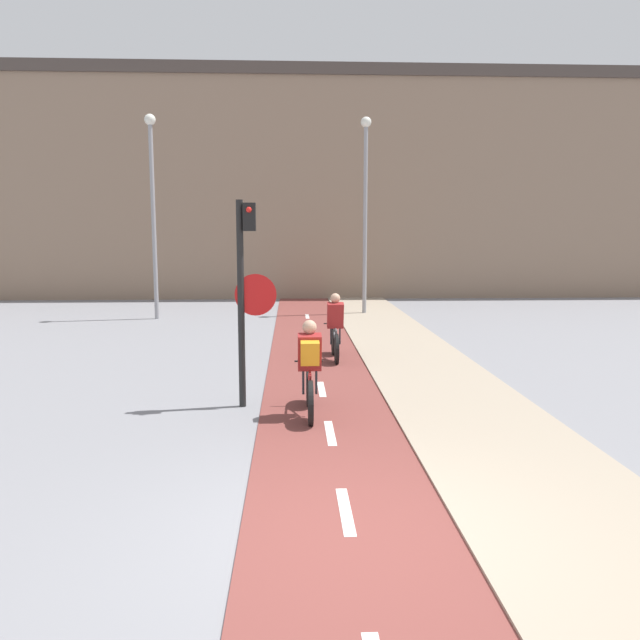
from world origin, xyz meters
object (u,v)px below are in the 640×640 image
traffic_light_pole (246,281)px  cyclist_near (310,371)px  street_lamp_sidewalk (365,195)px  cyclist_far (335,330)px  street_lamp_far (153,195)px

traffic_light_pole → cyclist_near: traffic_light_pole is taller
traffic_light_pole → cyclist_near: bearing=-31.3°
traffic_light_pole → street_lamp_sidewalk: (3.29, 11.69, 2.06)m
cyclist_far → street_lamp_far: bearing=127.6°
street_lamp_sidewalk → cyclist_near: 12.96m
cyclist_near → cyclist_far: 4.40m
traffic_light_pole → cyclist_far: (1.70, 3.73, -1.39)m
traffic_light_pole → cyclist_near: (1.00, -0.61, -1.34)m
traffic_light_pole → street_lamp_sidewalk: size_ratio=0.50×
cyclist_near → cyclist_far: (0.70, 4.34, -0.04)m
traffic_light_pole → street_lamp_far: bearing=109.1°
street_lamp_far → cyclist_near: size_ratio=3.88×
street_lamp_sidewalk → cyclist_near: bearing=-100.5°
cyclist_near → traffic_light_pole: bearing=148.7°
street_lamp_sidewalk → cyclist_near: street_lamp_sidewalk is taller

